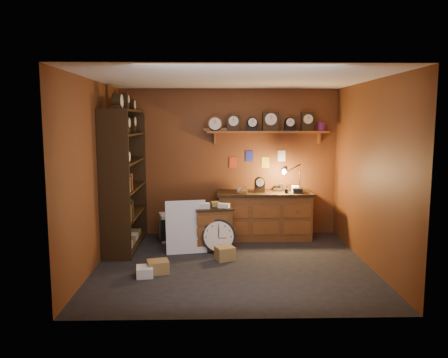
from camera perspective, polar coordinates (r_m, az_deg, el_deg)
floor at (r=6.62m, az=1.13°, el=-11.09°), size 4.00×4.00×0.00m
room_shell at (r=6.39m, az=1.53°, el=4.02°), size 4.02×3.62×2.71m
shelving_unit at (r=7.45m, az=-13.09°, el=0.73°), size 0.47×1.60×2.58m
workbench at (r=7.96m, az=5.27°, el=-4.36°), size 1.71×0.66×1.36m
low_cabinet at (r=7.34m, az=-1.48°, el=-6.08°), size 0.70×0.62×0.79m
big_round_clock at (r=7.11m, az=-0.71°, el=-7.48°), size 0.55×0.17×0.55m
white_panel at (r=7.22m, az=-4.93°, el=-9.51°), size 0.67×0.29×0.86m
mini_fridge at (r=7.92m, az=-6.69°, el=-6.21°), size 0.55×0.56×0.47m
floor_box_a at (r=6.31m, az=-8.61°, el=-11.26°), size 0.34×0.31×0.18m
floor_box_b at (r=6.22m, az=-10.31°, el=-11.80°), size 0.26×0.30×0.13m
floor_box_c at (r=6.79m, az=0.14°, el=-9.69°), size 0.33×0.31×0.20m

